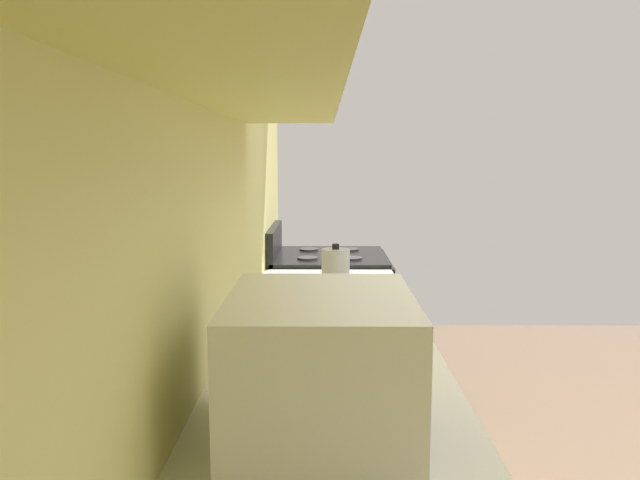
% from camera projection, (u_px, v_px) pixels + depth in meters
% --- Properties ---
extents(wall_back, '(4.28, 0.12, 2.75)m').
position_uv_depth(wall_back, '(203.00, 185.00, 1.83)').
color(wall_back, '#DDD580').
rests_on(wall_back, ground_plane).
extents(oven_range, '(0.69, 0.67, 1.06)m').
position_uv_depth(oven_range, '(329.00, 332.00, 3.52)').
color(oven_range, black).
rests_on(oven_range, ground_plane).
extents(microwave, '(0.46, 0.38, 0.30)m').
position_uv_depth(microwave, '(322.00, 366.00, 1.26)').
color(microwave, white).
rests_on(microwave, counter_run).
extents(bowl, '(0.13, 0.13, 0.05)m').
position_uv_depth(bowl, '(338.00, 302.00, 2.30)').
color(bowl, '#4C8CBF').
rests_on(bowl, counter_run).
extents(kettle, '(0.18, 0.13, 0.17)m').
position_uv_depth(kettle, '(336.00, 264.00, 2.85)').
color(kettle, '#B7BABF').
rests_on(kettle, counter_run).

